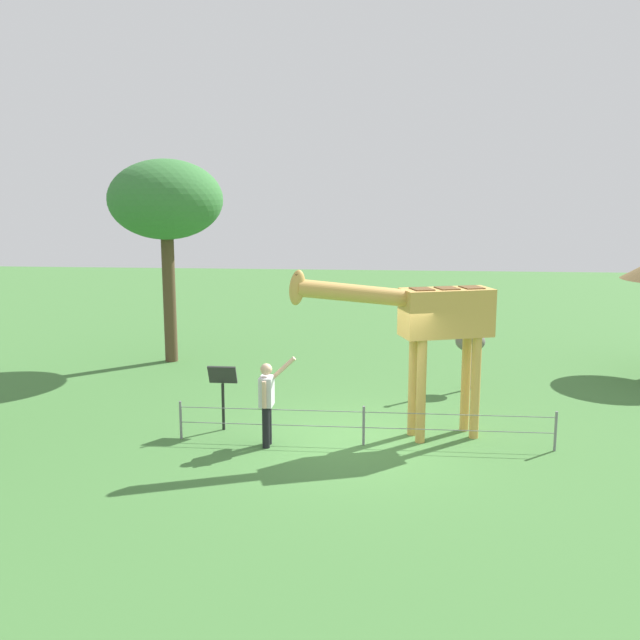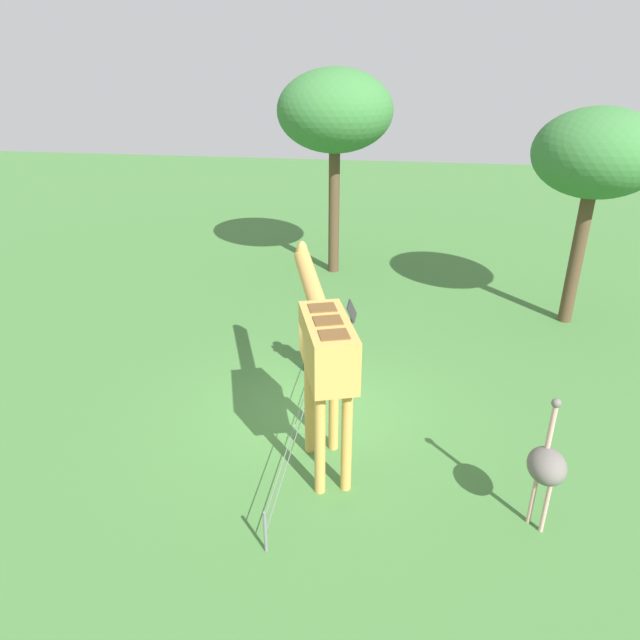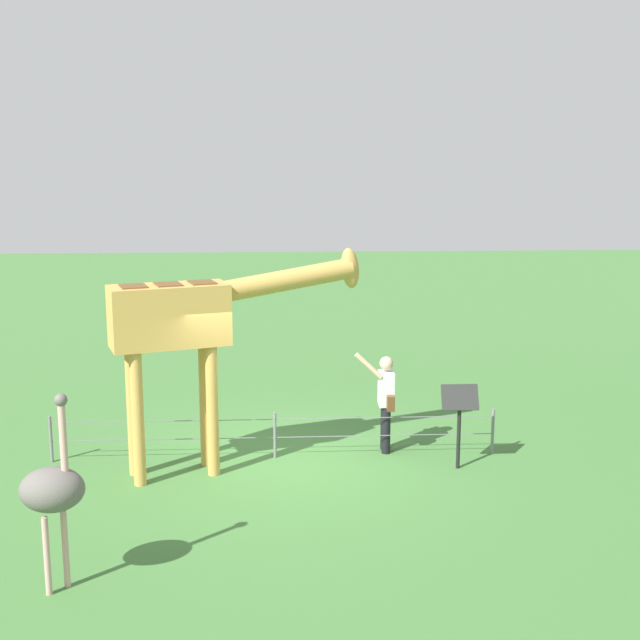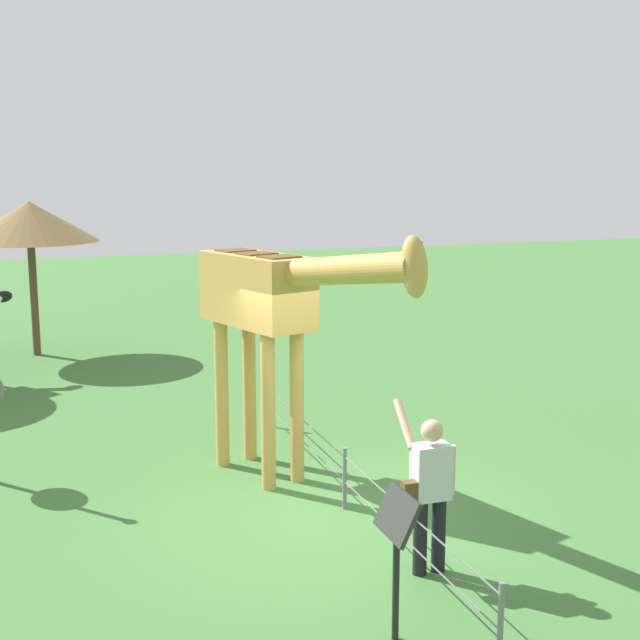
{
  "view_description": "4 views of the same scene",
  "coord_description": "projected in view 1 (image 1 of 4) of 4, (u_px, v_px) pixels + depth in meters",
  "views": [
    {
      "loc": [
        -0.36,
        12.88,
        4.69
      ],
      "look_at": [
        0.85,
        -0.21,
        2.3
      ],
      "focal_mm": 39.87,
      "sensor_mm": 36.0,
      "label": 1
    },
    {
      "loc": [
        -9.55,
        -1.57,
        6.72
      ],
      "look_at": [
        0.54,
        -0.03,
        1.92
      ],
      "focal_mm": 32.23,
      "sensor_mm": 36.0,
      "label": 2
    },
    {
      "loc": [
        0.03,
        -12.42,
        4.68
      ],
      "look_at": [
        0.71,
        0.01,
        2.26
      ],
      "focal_mm": 46.57,
      "sensor_mm": 36.0,
      "label": 3
    },
    {
      "loc": [
        9.05,
        -3.31,
        4.01
      ],
      "look_at": [
        -0.17,
        -0.09,
        2.25
      ],
      "focal_mm": 48.72,
      "sensor_mm": 36.0,
      "label": 4
    }
  ],
  "objects": [
    {
      "name": "ground_plane",
      "position": [
        364.0,
        442.0,
        13.48
      ],
      "size": [
        60.0,
        60.0,
        0.0
      ],
      "primitive_type": "plane",
      "color": "#427538"
    },
    {
      "name": "giraffe",
      "position": [
        429.0,
        321.0,
        13.32
      ],
      "size": [
        3.85,
        1.68,
        3.33
      ],
      "color": "gold",
      "rests_on": "ground_plane"
    },
    {
      "name": "visitor",
      "position": [
        267.0,
        399.0,
        13.13
      ],
      "size": [
        0.66,
        0.58,
        1.69
      ],
      "color": "black",
      "rests_on": "ground_plane"
    },
    {
      "name": "ostrich",
      "position": [
        470.0,
        342.0,
        16.84
      ],
      "size": [
        0.7,
        0.56,
        2.25
      ],
      "color": "#CC9E93",
      "rests_on": "ground_plane"
    },
    {
      "name": "tree_east",
      "position": [
        166.0,
        202.0,
        19.14
      ],
      "size": [
        3.08,
        3.08,
        5.55
      ],
      "color": "brown",
      "rests_on": "ground_plane"
    },
    {
      "name": "info_sign",
      "position": [
        223.0,
        384.0,
        14.01
      ],
      "size": [
        0.56,
        0.21,
        1.32
      ],
      "color": "black",
      "rests_on": "ground_plane"
    },
    {
      "name": "wire_fence",
      "position": [
        364.0,
        424.0,
        13.26
      ],
      "size": [
        7.05,
        0.05,
        0.75
      ],
      "color": "slate",
      "rests_on": "ground_plane"
    }
  ]
}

